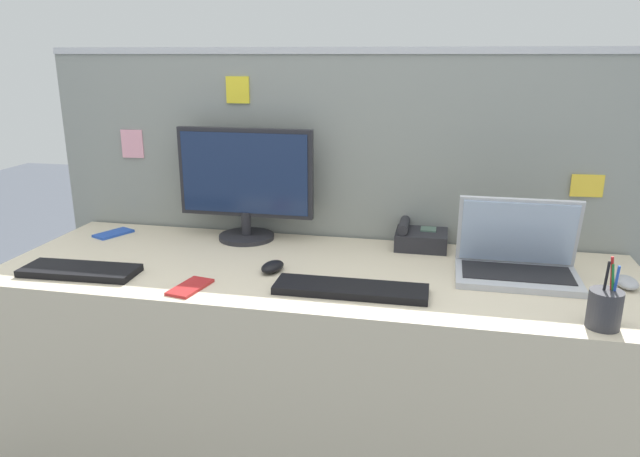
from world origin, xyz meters
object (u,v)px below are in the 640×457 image
Objects in this scene: computer_mouse_right_hand at (273,267)px; cell_phone_blue_case at (113,233)px; laptop at (517,257)px; desk_phone at (420,238)px; keyboard_main at (351,289)px; computer_mouse_left_hand at (627,282)px; keyboard_spare at (80,271)px; pen_cup at (605,308)px; cell_phone_red_case at (190,287)px; desktop_monitor at (245,180)px.

computer_mouse_right_hand is 0.76m from cell_phone_blue_case.
laptop is 2.02× the size of desk_phone.
computer_mouse_right_hand is (-0.45, -0.35, -0.02)m from desk_phone.
computer_mouse_left_hand is at bearing 14.19° from keyboard_main.
cell_phone_blue_case is (-0.12, 0.41, -0.01)m from keyboard_spare.
cell_phone_red_case is at bearing 178.79° from pen_cup.
desktop_monitor is 1.13× the size of keyboard_main.
keyboard_spare is 3.65× the size of computer_mouse_left_hand.
desktop_monitor reaches higher than laptop.
computer_mouse_left_hand is (1.66, 0.24, 0.01)m from keyboard_spare.
desk_phone is at bearing 2.18° from desktop_monitor.
desk_phone is 1.16m from cell_phone_blue_case.
keyboard_spare reaches higher than cell_phone_blue_case.
keyboard_main and keyboard_spare have the same top height.
pen_cup is (0.93, -0.21, 0.04)m from computer_mouse_right_hand.
laptop is 0.38m from desk_phone.
laptop is 2.47× the size of cell_phone_red_case.
desktop_monitor is at bearing 154.59° from pen_cup.
cell_phone_red_case is at bearing -162.10° from laptop.
pen_cup is 1.32× the size of cell_phone_blue_case.
desk_phone is at bearing 29.00° from cell_phone_blue_case.
computer_mouse_left_hand is 0.53× the size of pen_cup.
keyboard_spare is (-0.40, -0.47, -0.21)m from desktop_monitor.
computer_mouse_left_hand is 0.67× the size of cell_phone_red_case.
laptop is at bearing 19.21° from cell_phone_blue_case.
cell_phone_blue_case is (-0.98, 0.38, -0.01)m from keyboard_main.
computer_mouse_right_hand reaches higher than keyboard_spare.
desk_phone is 1.28× the size of cell_phone_blue_case.
pen_cup reaches higher than keyboard_main.
pen_cup is at bearing -8.44° from keyboard_main.
desk_phone reaches higher than computer_mouse_right_hand.
computer_mouse_right_hand is (0.19, -0.32, -0.21)m from desktop_monitor.
keyboard_spare is (-1.34, -0.27, -0.05)m from laptop.
desktop_monitor is 0.56m from cell_phone_red_case.
laptop reaches higher than keyboard_spare.
desk_phone is at bearing 154.78° from computer_mouse_left_hand.
keyboard_main is 0.67m from pen_cup.
laptop is at bearing 22.20° from computer_mouse_right_hand.
cell_phone_blue_case is at bearing 149.79° from cell_phone_red_case.
desk_phone is 0.84m from cell_phone_red_case.
keyboard_main is at bearing -153.57° from laptop.
cell_phone_blue_case is (-0.52, -0.06, -0.22)m from desktop_monitor.
pen_cup is 1.71m from cell_phone_blue_case.
desk_phone is 0.67m from computer_mouse_left_hand.
computer_mouse_left_hand is 0.71× the size of cell_phone_blue_case.
desk_phone reaches higher than cell_phone_red_case.
keyboard_main reaches higher than cell_phone_red_case.
desk_phone is 1.81× the size of computer_mouse_left_hand.
desk_phone is at bearing 68.91° from keyboard_main.
desktop_monitor is at bearing 166.86° from computer_mouse_left_hand.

